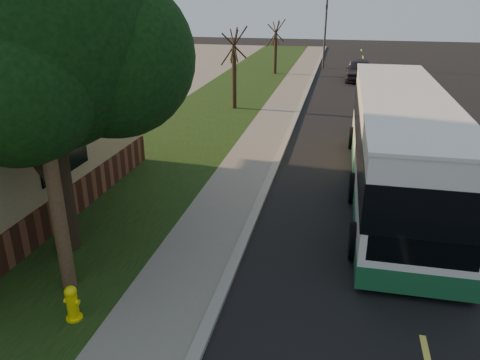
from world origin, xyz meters
The scene contains 13 objects.
ground centered at (0.00, 0.00, 0.00)m, with size 120.00×120.00×0.00m, color black.
road centered at (4.00, 10.00, 0.01)m, with size 8.00×80.00×0.01m, color black.
curb centered at (0.00, 10.00, 0.06)m, with size 0.25×80.00×0.12m, color gray.
sidewalk centered at (-1.00, 10.00, 0.04)m, with size 2.00×80.00×0.08m, color slate.
grass_verge centered at (-4.50, 10.00, 0.04)m, with size 5.00×80.00×0.07m, color black.
fire_hydrant centered at (-2.60, 0.00, 0.43)m, with size 0.32×0.32×0.74m.
utility_pole centered at (-3.31, 0.99, 4.63)m, with size 2.86×3.21×9.07m.
leafy_tree centered at (-4.17, 2.65, 5.17)m, with size 6.30×6.00×7.80m.
bare_tree_near centered at (-3.50, 18.00, 2.15)m, with size 1.38×1.21×4.31m.
bare_tree_far centered at (-3.00, 30.00, 2.00)m, with size 1.38×1.21×4.03m.
traffic_signal centered at (0.50, 34.00, 3.16)m, with size 0.18×0.22×5.50m.
transit_bus centered at (3.99, 7.92, 1.71)m, with size 2.74×11.88×3.21m.
distant_car centered at (3.28, 28.68, 0.75)m, with size 1.78×4.42×1.51m, color black.
Camera 1 is at (2.14, -6.60, 6.00)m, focal length 35.00 mm.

